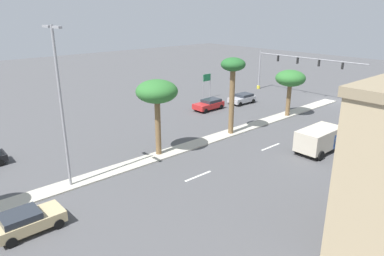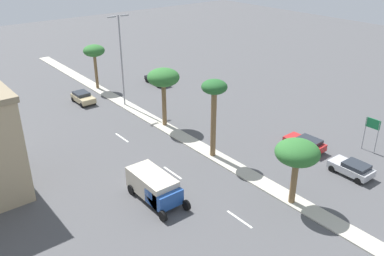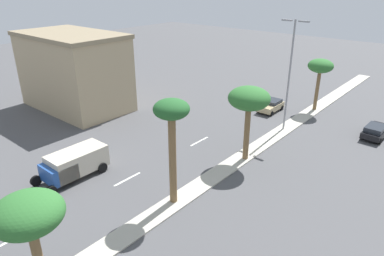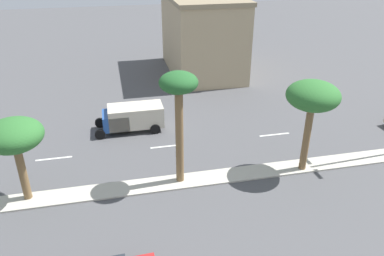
{
  "view_description": "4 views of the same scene",
  "coord_description": "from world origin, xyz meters",
  "px_view_note": "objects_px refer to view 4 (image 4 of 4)",
  "views": [
    {
      "loc": [
        -24.44,
        49.22,
        12.84
      ],
      "look_at": [
        0.37,
        27.23,
        1.7
      ],
      "focal_mm": 32.99,
      "sensor_mm": 36.0,
      "label": 1
    },
    {
      "loc": [
        -24.92,
        -5.56,
        20.51
      ],
      "look_at": [
        -2.15,
        23.02,
        3.42
      ],
      "focal_mm": 38.18,
      "sensor_mm": 36.0,
      "label": 2
    },
    {
      "loc": [
        15.19,
        6.05,
        15.74
      ],
      "look_at": [
        -3.72,
        28.46,
        3.04
      ],
      "focal_mm": 32.67,
      "sensor_mm": 36.0,
      "label": 3
    },
    {
      "loc": [
        22.27,
        17.97,
        15.83
      ],
      "look_at": [
        -3.95,
        23.8,
        2.24
      ],
      "focal_mm": 35.53,
      "sensor_mm": 36.0,
      "label": 4
    }
  ],
  "objects_px": {
    "box_truck": "(131,117)",
    "commercial_building": "(202,34)",
    "palm_tree_inboard": "(179,93)",
    "palm_tree_center": "(14,137)",
    "palm_tree_outboard": "(313,98)"
  },
  "relations": [
    {
      "from": "palm_tree_center",
      "to": "box_truck",
      "type": "distance_m",
      "value": 12.11
    },
    {
      "from": "palm_tree_center",
      "to": "commercial_building",
      "type": "bearing_deg",
      "value": 143.13
    },
    {
      "from": "box_truck",
      "to": "commercial_building",
      "type": "bearing_deg",
      "value": 145.59
    },
    {
      "from": "palm_tree_center",
      "to": "box_truck",
      "type": "bearing_deg",
      "value": 139.24
    },
    {
      "from": "commercial_building",
      "to": "palm_tree_inboard",
      "type": "xyz_separation_m",
      "value": [
        24.06,
        -7.53,
        2.0
      ]
    },
    {
      "from": "palm_tree_inboard",
      "to": "box_truck",
      "type": "distance_m",
      "value": 10.89
    },
    {
      "from": "palm_tree_center",
      "to": "palm_tree_outboard",
      "type": "distance_m",
      "value": 19.74
    },
    {
      "from": "palm_tree_center",
      "to": "box_truck",
      "type": "xyz_separation_m",
      "value": [
        -8.79,
        7.58,
        -3.46
      ]
    },
    {
      "from": "commercial_building",
      "to": "palm_tree_outboard",
      "type": "distance_m",
      "value": 24.64
    },
    {
      "from": "palm_tree_outboard",
      "to": "palm_tree_inboard",
      "type": "bearing_deg",
      "value": -93.04
    },
    {
      "from": "commercial_building",
      "to": "palm_tree_outboard",
      "type": "height_order",
      "value": "commercial_building"
    },
    {
      "from": "palm_tree_outboard",
      "to": "palm_tree_center",
      "type": "bearing_deg",
      "value": -91.96
    },
    {
      "from": "commercial_building",
      "to": "box_truck",
      "type": "relative_size",
      "value": 2.33
    },
    {
      "from": "palm_tree_inboard",
      "to": "box_truck",
      "type": "relative_size",
      "value": 1.33
    },
    {
      "from": "palm_tree_center",
      "to": "palm_tree_inboard",
      "type": "height_order",
      "value": "palm_tree_inboard"
    }
  ]
}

